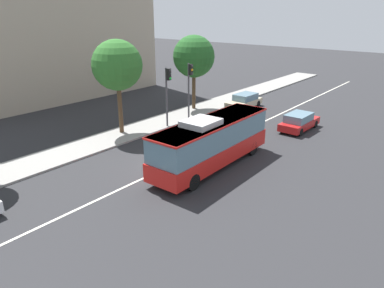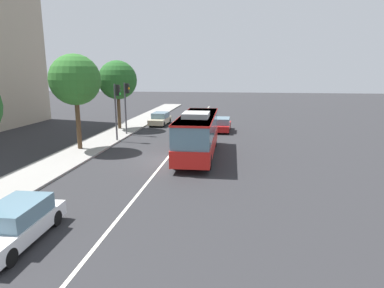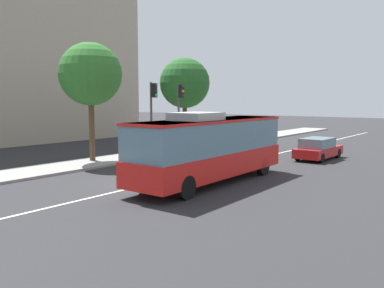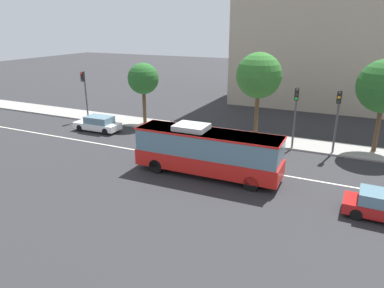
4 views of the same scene
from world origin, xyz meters
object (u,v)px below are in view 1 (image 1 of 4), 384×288
at_px(transit_bus, 212,140).
at_px(traffic_light_mid_block, 168,87).
at_px(street_tree_kerbside_left, 117,65).
at_px(sedan_beige, 244,101).
at_px(sedan_red, 299,122).
at_px(street_tree_kerbside_right, 194,57).
at_px(traffic_light_far_corner, 190,82).

height_order(transit_bus, traffic_light_mid_block, traffic_light_mid_block).
relative_size(traffic_light_mid_block, street_tree_kerbside_left, 0.68).
height_order(sedan_beige, sedan_red, same).
xyz_separation_m(traffic_light_mid_block, street_tree_kerbside_left, (-3.64, 1.95, 2.05)).
bearing_deg(traffic_light_mid_block, street_tree_kerbside_right, 103.60).
bearing_deg(traffic_light_far_corner, street_tree_kerbside_right, 128.02).
height_order(traffic_light_mid_block, traffic_light_far_corner, same).
bearing_deg(sedan_red, traffic_light_mid_block, 127.28).
xyz_separation_m(traffic_light_mid_block, traffic_light_far_corner, (3.13, 0.17, 0.00)).
xyz_separation_m(sedan_red, traffic_light_mid_block, (-6.56, 9.07, 2.84)).
relative_size(transit_bus, sedan_red, 2.21).
distance_m(traffic_light_mid_block, traffic_light_far_corner, 3.13).
relative_size(street_tree_kerbside_left, street_tree_kerbside_right, 1.02).
xyz_separation_m(transit_bus, traffic_light_mid_block, (4.34, 7.78, 1.75)).
bearing_deg(sedan_red, street_tree_kerbside_right, 93.70).
bearing_deg(traffic_light_mid_block, sedan_red, 30.53).
bearing_deg(transit_bus, traffic_light_mid_block, 60.11).
bearing_deg(transit_bus, street_tree_kerbside_left, 85.16).
bearing_deg(street_tree_kerbside_right, traffic_light_far_corner, -147.17).
bearing_deg(street_tree_kerbside_right, transit_bus, -136.61).
relative_size(transit_bus, sedan_beige, 2.21).
height_order(transit_bus, sedan_beige, transit_bus).
height_order(traffic_light_far_corner, street_tree_kerbside_right, street_tree_kerbside_right).
distance_m(traffic_light_far_corner, street_tree_kerbside_right, 3.98).
relative_size(sedan_red, traffic_light_far_corner, 0.87).
relative_size(traffic_light_mid_block, traffic_light_far_corner, 1.00).
xyz_separation_m(sedan_red, street_tree_kerbside_right, (-0.45, 11.17, 4.63)).
relative_size(traffic_light_far_corner, street_tree_kerbside_left, 0.68).
height_order(transit_bus, street_tree_kerbside_left, street_tree_kerbside_left).
bearing_deg(sedan_beige, sedan_red, 66.84).
distance_m(sedan_red, street_tree_kerbside_left, 15.79).
xyz_separation_m(transit_bus, street_tree_kerbside_left, (0.69, 9.72, 3.80)).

